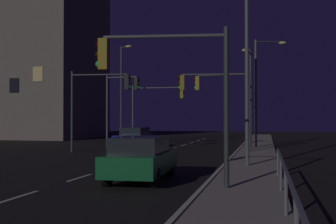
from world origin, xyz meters
TOP-DOWN VIEW (x-y plane):
  - ground_plane at (0.00, 17.50)m, footprint 112.00×112.00m
  - sidewalk_right at (6.17, 17.50)m, footprint 2.31×77.00m
  - lane_markings_center at (0.00, 21.00)m, footprint 0.14×50.00m
  - lane_edge_line at (4.77, 22.50)m, footprint 0.14×53.00m
  - car at (2.47, 12.69)m, footprint 2.02×4.48m
  - car_oncoming at (-2.83, 28.34)m, footprint 1.87×4.42m
  - traffic_light_near_right at (3.81, 10.80)m, footprint 4.03×0.79m
  - traffic_light_far_right at (-3.23, 35.93)m, footprint 5.02×0.34m
  - traffic_light_overhead_east at (3.71, 25.15)m, footprint 4.52×0.85m
  - traffic_light_near_left at (-4.28, 29.29)m, footprint 2.83×0.51m
  - traffic_light_far_left at (3.99, 27.27)m, footprint 3.86×0.42m
  - traffic_light_mid_left at (-3.99, 24.09)m, footprint 4.03×0.60m
  - street_lamp_far_end at (6.35, 30.27)m, footprint 2.32×0.71m
  - street_lamp_median at (-5.21, 32.42)m, footprint 1.43×1.48m
  - street_lamp_mid_block at (6.12, 17.19)m, footprint 1.49×0.94m
  - street_lamp_across_street at (5.62, 28.64)m, footprint 0.59×2.38m
  - barrier_fence at (7.17, 6.15)m, footprint 0.09×16.38m
  - building_distant at (-20.10, 43.24)m, footprint 14.16×12.83m

SIDE VIEW (x-z plane):
  - ground_plane at x=0.00m, z-range 0.00..0.00m
  - lane_edge_line at x=4.77m, z-range 0.00..0.01m
  - lane_markings_center at x=0.00m, z-range 0.00..0.01m
  - sidewalk_right at x=6.17m, z-range 0.00..0.14m
  - car at x=2.47m, z-range 0.04..1.61m
  - car_oncoming at x=-2.83m, z-range 0.04..1.61m
  - barrier_fence at x=7.17m, z-range 0.39..1.37m
  - traffic_light_near_right at x=3.81m, z-range 1.14..5.95m
  - traffic_light_mid_left at x=-3.99m, z-range 1.10..6.44m
  - traffic_light_overhead_east at x=3.71m, z-range 1.23..6.38m
  - traffic_light_far_right at x=-3.23m, z-range 1.15..6.48m
  - traffic_light_far_left at x=3.99m, z-range 1.23..6.54m
  - traffic_light_near_left at x=-4.28m, z-range 1.09..6.77m
  - street_lamp_across_street at x=5.62m, z-range 0.91..7.82m
  - street_lamp_far_end at x=6.35m, z-range 0.93..8.87m
  - street_lamp_median at x=-5.21m, z-range 0.76..9.21m
  - street_lamp_mid_block at x=6.12m, z-range 0.87..9.35m
  - building_distant at x=-20.10m, z-range 0.00..27.61m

